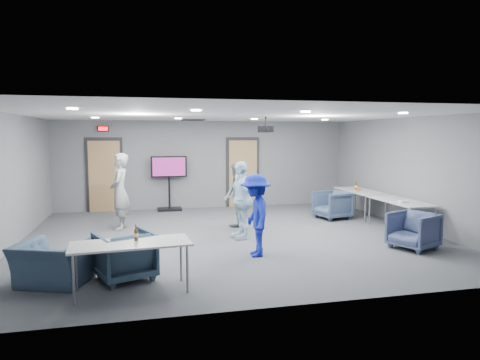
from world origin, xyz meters
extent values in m
plane|color=#36393D|center=(0.00, 0.00, 0.00)|extent=(9.00, 9.00, 0.00)
plane|color=silver|center=(0.00, 0.00, 2.70)|extent=(9.00, 9.00, 0.00)
cube|color=slate|center=(0.00, 4.00, 1.35)|extent=(9.00, 0.02, 2.70)
cube|color=slate|center=(0.00, -4.00, 1.35)|extent=(9.00, 0.02, 2.70)
cube|color=slate|center=(-4.50, 0.00, 1.35)|extent=(0.02, 8.00, 2.70)
cube|color=slate|center=(4.50, 0.00, 1.35)|extent=(0.02, 8.00, 2.70)
cube|color=black|center=(-3.00, 3.97, 1.08)|extent=(1.06, 0.06, 2.24)
cube|color=#A67B50|center=(-3.00, 3.93, 1.05)|extent=(0.90, 0.05, 2.10)
cylinder|color=gray|center=(-2.65, 3.88, 1.00)|extent=(0.04, 0.10, 0.04)
cube|color=black|center=(1.20, 3.97, 1.08)|extent=(1.06, 0.06, 2.24)
cube|color=#A67B50|center=(1.20, 3.93, 1.05)|extent=(0.90, 0.05, 2.10)
cylinder|color=gray|center=(1.55, 3.88, 1.00)|extent=(0.04, 0.10, 0.04)
cube|color=black|center=(-3.00, 3.94, 2.45)|extent=(0.32, 0.06, 0.16)
cube|color=#FF0C0C|center=(-3.00, 3.90, 2.45)|extent=(0.26, 0.02, 0.11)
cube|color=black|center=(-0.50, 2.80, 2.69)|extent=(0.60, 0.60, 0.03)
cylinder|color=white|center=(-3.00, -1.80, 2.69)|extent=(0.18, 0.18, 0.02)
cylinder|color=white|center=(-3.00, 1.80, 2.69)|extent=(0.18, 0.18, 0.02)
cylinder|color=white|center=(-1.00, -1.80, 2.69)|extent=(0.18, 0.18, 0.02)
cylinder|color=white|center=(-1.00, 1.80, 2.69)|extent=(0.18, 0.18, 0.02)
cylinder|color=white|center=(1.00, -1.80, 2.69)|extent=(0.18, 0.18, 0.02)
cylinder|color=white|center=(1.00, 1.80, 2.69)|extent=(0.18, 0.18, 0.02)
cylinder|color=white|center=(3.00, -1.80, 2.69)|extent=(0.18, 0.18, 0.02)
cylinder|color=white|center=(3.00, 1.80, 2.69)|extent=(0.18, 0.18, 0.02)
imported|color=gray|center=(-2.45, 1.36, 0.92)|extent=(0.51, 0.71, 1.84)
imported|color=#566067|center=(0.28, 0.60, 0.81)|extent=(0.74, 0.88, 1.63)
imported|color=#C6E7FE|center=(0.18, -0.17, 0.85)|extent=(0.59, 1.06, 1.70)
imported|color=#18259E|center=(0.12, -1.58, 0.77)|extent=(0.66, 1.05, 1.55)
imported|color=#384761|center=(3.10, 1.42, 0.38)|extent=(0.98, 0.96, 0.75)
imported|color=#3D486A|center=(3.32, -1.82, 0.37)|extent=(1.05, 1.04, 0.73)
imported|color=#334659|center=(-2.23, -2.40, 0.38)|extent=(1.07, 1.08, 0.76)
imported|color=#3A4F65|center=(-3.28, -2.40, 0.33)|extent=(1.25, 1.18, 0.65)
cube|color=#A4A6A8|center=(4.00, 1.57, 0.71)|extent=(0.75, 1.79, 0.03)
cylinder|color=gray|center=(3.71, 2.38, 0.35)|extent=(0.04, 0.04, 0.70)
cylinder|color=gray|center=(3.71, 0.75, 0.35)|extent=(0.04, 0.04, 0.70)
cylinder|color=gray|center=(4.29, 2.38, 0.35)|extent=(0.04, 0.04, 0.70)
cylinder|color=gray|center=(4.29, 0.75, 0.35)|extent=(0.04, 0.04, 0.70)
cube|color=#A4A6A8|center=(4.00, -0.33, 0.71)|extent=(0.77, 1.84, 0.03)
cylinder|color=gray|center=(3.70, 0.51, 0.35)|extent=(0.04, 0.04, 0.70)
cylinder|color=gray|center=(3.70, -1.18, 0.35)|extent=(0.04, 0.04, 0.70)
cylinder|color=gray|center=(4.30, 0.51, 0.35)|extent=(0.04, 0.04, 0.70)
cylinder|color=gray|center=(4.30, -1.18, 0.35)|extent=(0.04, 0.04, 0.70)
cube|color=#A4A6A8|center=(-2.11, -3.00, 0.71)|extent=(1.74, 0.83, 0.03)
cylinder|color=gray|center=(-1.37, -2.67, 0.35)|extent=(0.04, 0.04, 0.70)
cylinder|color=gray|center=(-2.89, -2.79, 0.35)|extent=(0.04, 0.04, 0.70)
cylinder|color=gray|center=(-1.33, -3.21, 0.35)|extent=(0.04, 0.04, 0.70)
cylinder|color=gray|center=(-2.85, -3.33, 0.35)|extent=(0.04, 0.04, 0.70)
cylinder|color=#56380E|center=(-2.04, -2.88, 0.81)|extent=(0.06, 0.06, 0.16)
cylinder|color=#56380E|center=(-2.04, -2.88, 0.93)|extent=(0.02, 0.02, 0.07)
cylinder|color=beige|center=(-2.04, -2.88, 0.81)|extent=(0.06, 0.06, 0.05)
cylinder|color=#56380E|center=(3.97, 1.74, 0.82)|extent=(0.06, 0.06, 0.18)
cylinder|color=#56380E|center=(3.97, 1.74, 0.95)|extent=(0.02, 0.02, 0.08)
cylinder|color=beige|center=(3.97, 1.74, 0.82)|extent=(0.07, 0.07, 0.06)
cube|color=#E46439|center=(3.88, 1.51, 0.75)|extent=(0.17, 0.13, 0.04)
cube|color=silver|center=(3.89, -0.64, 0.75)|extent=(0.22, 0.16, 0.05)
cube|color=black|center=(-1.13, 3.75, 0.03)|extent=(0.71, 0.51, 0.06)
cylinder|color=black|center=(-1.13, 3.75, 0.66)|extent=(0.06, 0.06, 1.22)
cube|color=black|center=(-1.13, 3.75, 1.33)|extent=(1.07, 0.07, 0.63)
cube|color=#7C1B63|center=(-1.13, 3.70, 1.33)|extent=(0.97, 0.01, 0.55)
cylinder|color=black|center=(0.89, 0.39, 2.58)|extent=(0.04, 0.04, 0.22)
cube|color=black|center=(0.89, 0.39, 2.40)|extent=(0.44, 0.41, 0.15)
cylinder|color=black|center=(0.89, 0.22, 2.40)|extent=(0.08, 0.06, 0.08)
camera|label=1|loc=(-1.94, -9.19, 2.26)|focal=32.00mm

